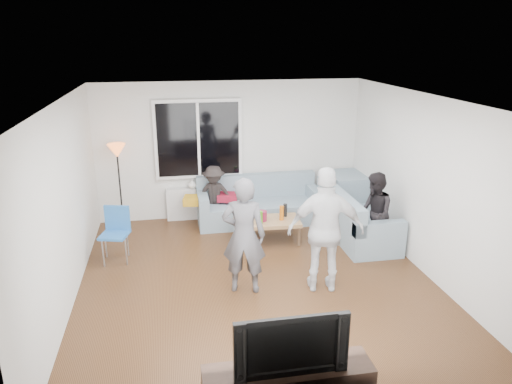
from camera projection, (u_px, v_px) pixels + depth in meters
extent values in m
cube|color=#56351C|center=(257.00, 282.00, 6.97)|extent=(5.00, 5.50, 0.04)
cube|color=white|center=(257.00, 98.00, 6.15)|extent=(5.00, 5.50, 0.04)
cube|color=silver|center=(230.00, 150.00, 9.15)|extent=(5.00, 0.04, 2.60)
cube|color=silver|center=(318.00, 300.00, 3.97)|extent=(5.00, 0.04, 2.60)
cube|color=silver|center=(63.00, 207.00, 6.13)|extent=(0.04, 5.50, 2.60)
cube|color=silver|center=(427.00, 185.00, 7.00)|extent=(0.04, 5.50, 2.60)
cube|color=white|center=(198.00, 139.00, 8.90)|extent=(1.62, 0.06, 1.47)
cube|color=black|center=(198.00, 140.00, 8.86)|extent=(1.50, 0.02, 1.35)
cube|color=white|center=(199.00, 140.00, 8.85)|extent=(0.05, 0.03, 1.35)
cube|color=silver|center=(201.00, 203.00, 9.24)|extent=(1.30, 0.12, 0.62)
imported|color=#346A2A|center=(212.00, 179.00, 9.11)|extent=(0.19, 0.16, 0.33)
imported|color=silver|center=(192.00, 184.00, 9.07)|extent=(0.18, 0.18, 0.18)
cube|color=gray|center=(351.00, 195.00, 9.35)|extent=(0.85, 0.85, 0.85)
cube|color=gold|center=(194.00, 200.00, 8.78)|extent=(0.43, 0.38, 0.14)
cube|color=maroon|center=(228.00, 197.00, 8.97)|extent=(0.42, 0.38, 0.13)
cube|color=#AC7E53|center=(267.00, 231.00, 8.21)|extent=(1.13, 0.65, 0.40)
cylinder|color=maroon|center=(262.00, 216.00, 8.10)|extent=(0.17, 0.17, 0.17)
imported|color=#4C4B50|center=(244.00, 236.00, 6.46)|extent=(0.67, 0.52, 1.63)
imported|color=silver|center=(326.00, 230.00, 6.48)|extent=(1.09, 0.62, 1.75)
imported|color=black|center=(374.00, 214.00, 7.67)|extent=(0.64, 0.75, 1.34)
imported|color=black|center=(214.00, 195.00, 8.88)|extent=(0.81, 0.59, 1.13)
imported|color=black|center=(289.00, 340.00, 4.37)|extent=(1.05, 0.14, 0.61)
cylinder|color=#CE6512|center=(282.00, 213.00, 8.12)|extent=(0.07, 0.07, 0.25)
cylinder|color=#3F8D19|center=(260.00, 217.00, 7.97)|extent=(0.08, 0.08, 0.21)
cylinder|color=black|center=(285.00, 210.00, 8.29)|extent=(0.07, 0.07, 0.22)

